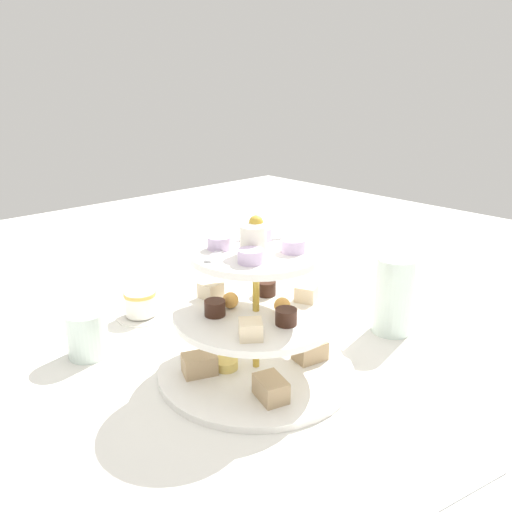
% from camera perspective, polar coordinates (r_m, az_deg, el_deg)
% --- Properties ---
extents(ground_plane, '(2.40, 2.40, 0.00)m').
position_cam_1_polar(ground_plane, '(0.80, 0.00, -12.71)').
color(ground_plane, silver).
extents(tiered_serving_stand, '(0.29, 0.29, 0.24)m').
position_cam_1_polar(tiered_serving_stand, '(0.76, -0.04, -7.66)').
color(tiered_serving_stand, white).
rests_on(tiered_serving_stand, ground_plane).
extents(water_glass_tall_right, '(0.07, 0.07, 0.14)m').
position_cam_1_polar(water_glass_tall_right, '(0.91, 15.03, -4.24)').
color(water_glass_tall_right, silver).
rests_on(water_glass_tall_right, ground_plane).
extents(water_glass_short_left, '(0.06, 0.06, 0.07)m').
position_cam_1_polar(water_glass_short_left, '(0.86, -18.23, -8.22)').
color(water_glass_short_left, silver).
rests_on(water_glass_short_left, ground_plane).
extents(teacup_with_saucer, '(0.09, 0.09, 0.05)m').
position_cam_1_polar(teacup_with_saucer, '(0.98, -12.68, -5.32)').
color(teacup_with_saucer, white).
rests_on(teacup_with_saucer, ground_plane).
extents(butter_knife_left, '(0.17, 0.05, 0.00)m').
position_cam_1_polar(butter_knife_left, '(0.63, 20.68, -23.75)').
color(butter_knife_left, silver).
rests_on(butter_knife_left, ground_plane).
extents(butter_knife_right, '(0.15, 0.10, 0.00)m').
position_cam_1_polar(butter_knife_right, '(1.08, -0.75, -3.67)').
color(butter_knife_right, silver).
rests_on(butter_knife_right, ground_plane).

